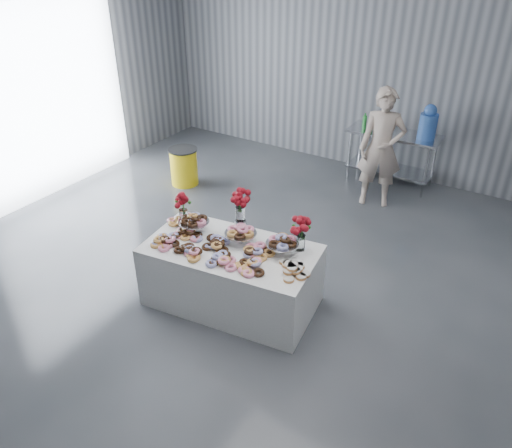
% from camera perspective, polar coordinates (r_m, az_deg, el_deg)
% --- Properties ---
extents(ground, '(9.00, 9.00, 0.00)m').
position_cam_1_polar(ground, '(6.01, -4.36, -8.35)').
color(ground, '#36393D').
rests_on(ground, ground).
extents(room_walls, '(8.04, 9.04, 4.02)m').
position_cam_1_polar(room_walls, '(5.03, -7.74, 17.34)').
color(room_walls, gray).
rests_on(room_walls, ground).
extents(display_table, '(2.02, 1.24, 0.75)m').
position_cam_1_polar(display_table, '(5.72, -2.81, -5.90)').
color(display_table, white).
rests_on(display_table, ground).
extents(prep_table, '(1.50, 0.60, 0.90)m').
position_cam_1_polar(prep_table, '(8.70, 15.33, 8.31)').
color(prep_table, silver).
rests_on(prep_table, ground).
extents(donut_mounds, '(1.89, 1.03, 0.09)m').
position_cam_1_polar(donut_mounds, '(5.44, -3.22, -2.62)').
color(donut_mounds, '#EAA455').
rests_on(donut_mounds, display_table).
extents(cake_stand_left, '(0.36, 0.36, 0.17)m').
position_cam_1_polar(cake_stand_left, '(5.77, -7.13, 0.41)').
color(cake_stand_left, silver).
rests_on(cake_stand_left, display_table).
extents(cake_stand_mid, '(0.36, 0.36, 0.17)m').
position_cam_1_polar(cake_stand_mid, '(5.52, -1.77, -0.89)').
color(cake_stand_mid, silver).
rests_on(cake_stand_mid, display_table).
extents(cake_stand_right, '(0.36, 0.36, 0.17)m').
position_cam_1_polar(cake_stand_right, '(5.35, 3.04, -2.07)').
color(cake_stand_right, silver).
rests_on(cake_stand_right, display_table).
extents(danish_pile, '(0.48, 0.48, 0.11)m').
position_cam_1_polar(danish_pile, '(5.10, 3.84, -5.03)').
color(danish_pile, silver).
rests_on(danish_pile, display_table).
extents(bouquet_left, '(0.26, 0.26, 0.42)m').
position_cam_1_polar(bouquet_left, '(5.87, -8.40, 2.59)').
color(bouquet_left, white).
rests_on(bouquet_left, display_table).
extents(bouquet_right, '(0.26, 0.26, 0.42)m').
position_cam_1_polar(bouquet_right, '(5.34, 5.18, -0.22)').
color(bouquet_right, white).
rests_on(bouquet_right, display_table).
extents(bouquet_center, '(0.26, 0.26, 0.57)m').
position_cam_1_polar(bouquet_center, '(5.59, -1.83, 2.39)').
color(bouquet_center, silver).
rests_on(bouquet_center, display_table).
extents(water_jug, '(0.28, 0.28, 0.55)m').
position_cam_1_polar(water_jug, '(8.41, 19.08, 10.81)').
color(water_jug, '#3C6ECC').
rests_on(water_jug, prep_table).
extents(drink_bottles, '(0.54, 0.08, 0.27)m').
position_cam_1_polar(drink_bottles, '(8.56, 13.45, 11.18)').
color(drink_bottles, '#268C33').
rests_on(drink_bottles, prep_table).
extents(person, '(0.78, 0.64, 1.84)m').
position_cam_1_polar(person, '(7.84, 14.13, 8.38)').
color(person, '#CC8C93').
rests_on(person, ground).
extents(trash_barrel, '(0.49, 0.49, 0.63)m').
position_cam_1_polar(trash_barrel, '(8.56, -8.23, 6.53)').
color(trash_barrel, yellow).
rests_on(trash_barrel, ground).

